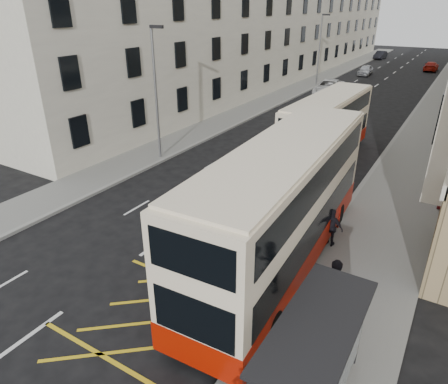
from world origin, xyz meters
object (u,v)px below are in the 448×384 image
Objects in this scene: litter_bin at (295,373)px; car_silver at (365,70)px; street_lamp_far at (320,46)px; double_decker_rear at (327,129)px; double_decker_front at (283,206)px; street_lamp_near at (156,87)px; white_van at (329,88)px; car_dark at (380,55)px; car_red at (431,66)px; bus_shelter at (316,361)px; pedestrian_far at (331,228)px; pedestrian_mid at (336,286)px.

litter_bin is 54.00m from car_silver.
double_decker_rear is at bearing -69.57° from street_lamp_far.
street_lamp_near is at bearing 147.23° from double_decker_front.
street_lamp_near is 25.67m from white_van.
car_dark is (-1.93, 35.80, -0.13)m from white_van.
car_dark reaches higher than litter_bin.
car_red is (1.47, 45.01, -1.46)m from double_decker_rear.
car_red is at bearing 93.68° from bus_shelter.
street_lamp_near is 10.91m from double_decker_rear.
bus_shelter is 4.04× the size of litter_bin.
pedestrian_far is at bearing 100.53° from litter_bin.
street_lamp_far reaches higher than bus_shelter.
street_lamp_far reaches higher than car_red.
pedestrian_far is (1.36, 2.05, -1.52)m from double_decker_front.
pedestrian_mid is at bearing -69.08° from double_decker_rear.
double_decker_front is 32.90m from white_van.
litter_bin is at bearing -76.72° from car_dark.
pedestrian_mid is at bearing 90.53° from litter_bin.
pedestrian_mid is (14.01, -8.29, -3.55)m from street_lamp_near.
car_silver is (-5.99, 35.85, -1.42)m from double_decker_rear.
double_decker_front is at bearing -78.32° from double_decker_rear.
car_dark is at bearing 100.05° from litter_bin.
double_decker_front is at bearing 120.01° from bus_shelter.
car_dark is at bearing 100.46° from bus_shelter.
car_silver is at bearing 83.23° from white_van.
double_decker_rear reaches higher than pedestrian_far.
car_red is (-2.05, 54.89, -0.31)m from pedestrian_far.
double_decker_front reaches higher than litter_bin.
double_decker_rear is 10.55m from pedestrian_far.
car_dark is at bearing 88.92° from street_lamp_near.
street_lamp_near is 51.61m from car_red.
double_decker_front is 3.03× the size of car_silver.
car_silver is 11.81m from car_red.
double_decker_rear is at bearing -79.22° from white_van.
bus_shelter reaches higher than pedestrian_far.
double_decker_rear reaches higher than bus_shelter.
street_lamp_far is (-14.69, 42.39, 2.50)m from bus_shelter.
litter_bin is 7.30m from pedestrian_far.
pedestrian_mid is at bearing -69.90° from street_lamp_far.
car_silver is at bearing 85.55° from street_lamp_near.
double_decker_front is at bearing 89.17° from car_red.
litter_bin is 0.25× the size of car_dark.
pedestrian_far is (12.71, -4.55, -3.66)m from street_lamp_near.
pedestrian_mid is (2.66, -1.69, -1.41)m from double_decker_front.
car_silver is (-11.49, 53.57, -1.44)m from bus_shelter.
street_lamp_far reaches higher than white_van.
white_van is 15.98m from car_silver.
double_decker_rear is 56.27m from car_dark.
double_decker_front reaches higher than bus_shelter.
white_van is (-9.63, 29.75, -0.15)m from pedestrian_far.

